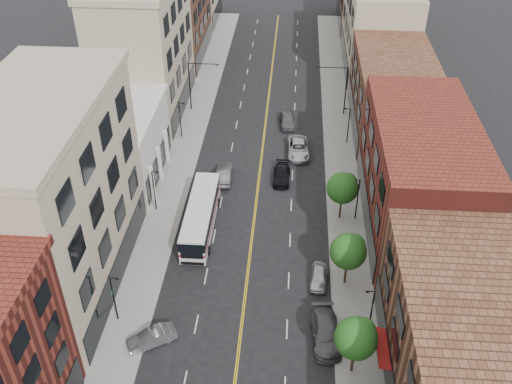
% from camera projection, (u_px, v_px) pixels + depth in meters
% --- Properties ---
extents(sidewalk_left, '(4.00, 110.00, 0.15)m').
position_uv_depth(sidewalk_left, '(183.00, 157.00, 72.36)').
color(sidewalk_left, gray).
rests_on(sidewalk_left, ground).
extents(sidewalk_right, '(4.00, 110.00, 0.15)m').
position_uv_depth(sidewalk_right, '(341.00, 163.00, 71.20)').
color(sidewalk_right, gray).
rests_on(sidewalk_right, ground).
extents(bldg_l_tanoffice, '(10.00, 22.00, 18.00)m').
position_uv_depth(bldg_l_tanoffice, '(52.00, 202.00, 49.75)').
color(bldg_l_tanoffice, tan).
rests_on(bldg_l_tanoffice, ground).
extents(bldg_l_white, '(10.00, 14.00, 8.00)m').
position_uv_depth(bldg_l_white, '(116.00, 145.00, 67.23)').
color(bldg_l_white, silver).
rests_on(bldg_l_white, ground).
extents(bldg_l_far_a, '(10.00, 20.00, 18.00)m').
position_uv_depth(bldg_l_far_a, '(144.00, 49.00, 78.03)').
color(bldg_l_far_a, tan).
rests_on(bldg_l_far_a, ground).
extents(bldg_l_far_b, '(10.00, 20.00, 15.00)m').
position_uv_depth(bldg_l_far_b, '(172.00, 12.00, 95.08)').
color(bldg_l_far_b, brown).
rests_on(bldg_l_far_b, ground).
extents(bldg_r_near, '(10.00, 26.00, 10.00)m').
position_uv_depth(bldg_r_near, '(473.00, 381.00, 39.63)').
color(bldg_r_near, brown).
rests_on(bldg_r_near, ground).
extents(bldg_r_mid, '(10.00, 22.00, 12.00)m').
position_uv_depth(bldg_r_mid, '(420.00, 176.00, 58.44)').
color(bldg_r_mid, maroon).
rests_on(bldg_r_mid, ground).
extents(bldg_r_far_a, '(10.00, 20.00, 10.00)m').
position_uv_depth(bldg_r_far_a, '(393.00, 94.00, 75.99)').
color(bldg_r_far_a, brown).
rests_on(bldg_r_far_a, ground).
extents(bldg_r_far_b, '(10.00, 22.00, 14.00)m').
position_uv_depth(bldg_r_far_b, '(379.00, 24.00, 91.79)').
color(bldg_r_far_b, tan).
rests_on(bldg_r_far_b, ground).
extents(tree_r_1, '(3.40, 3.40, 5.59)m').
position_uv_depth(tree_r_1, '(357.00, 337.00, 43.87)').
color(tree_r_1, black).
rests_on(tree_r_1, sidewalk_right).
extents(tree_r_2, '(3.40, 3.40, 5.59)m').
position_uv_depth(tree_r_2, '(349.00, 250.00, 51.95)').
color(tree_r_2, black).
rests_on(tree_r_2, sidewalk_right).
extents(tree_r_3, '(3.40, 3.40, 5.59)m').
position_uv_depth(tree_r_3, '(343.00, 187.00, 60.03)').
color(tree_r_3, black).
rests_on(tree_r_3, sidewalk_right).
extents(lamp_l_1, '(0.81, 0.55, 5.05)m').
position_uv_depth(lamp_l_1, '(114.00, 296.00, 48.89)').
color(lamp_l_1, black).
rests_on(lamp_l_1, sidewalk_left).
extents(lamp_l_2, '(0.81, 0.55, 5.05)m').
position_uv_depth(lamp_l_2, '(154.00, 188.00, 61.82)').
color(lamp_l_2, black).
rests_on(lamp_l_2, sidewalk_left).
extents(lamp_l_3, '(0.81, 0.55, 5.05)m').
position_uv_depth(lamp_l_3, '(180.00, 118.00, 74.75)').
color(lamp_l_3, black).
rests_on(lamp_l_3, sidewalk_left).
extents(lamp_r_1, '(0.81, 0.55, 5.05)m').
position_uv_depth(lamp_r_1, '(371.00, 310.00, 47.63)').
color(lamp_r_1, black).
rests_on(lamp_r_1, sidewalk_right).
extents(lamp_r_2, '(0.81, 0.55, 5.05)m').
position_uv_depth(lamp_r_2, '(357.00, 197.00, 60.56)').
color(lamp_r_2, black).
rests_on(lamp_r_2, sidewalk_right).
extents(lamp_r_3, '(0.81, 0.55, 5.05)m').
position_uv_depth(lamp_r_3, '(348.00, 124.00, 73.49)').
color(lamp_r_3, black).
rests_on(lamp_r_3, sidewalk_right).
extents(signal_mast_left, '(4.49, 0.18, 7.20)m').
position_uv_depth(signal_mast_left, '(194.00, 80.00, 80.20)').
color(signal_mast_left, black).
rests_on(signal_mast_left, sidewalk_left).
extents(signal_mast_right, '(4.49, 0.18, 7.20)m').
position_uv_depth(signal_mast_right, '(341.00, 85.00, 79.01)').
color(signal_mast_right, black).
rests_on(signal_mast_right, sidewalk_right).
extents(city_bus, '(2.94, 12.09, 3.10)m').
position_uv_depth(city_bus, '(201.00, 215.00, 59.95)').
color(city_bus, silver).
rests_on(city_bus, ground).
extents(car_angle_b, '(4.34, 3.45, 1.38)m').
position_uv_depth(car_angle_b, '(152.00, 338.00, 48.15)').
color(car_angle_b, '#9B9EA2').
rests_on(car_angle_b, ground).
extents(car_parked_mid, '(2.76, 5.86, 1.65)m').
position_uv_depth(car_parked_mid, '(326.00, 332.00, 48.43)').
color(car_parked_mid, '#4D4C51').
rests_on(car_parked_mid, ground).
extents(car_parked_far, '(1.87, 3.97, 1.31)m').
position_uv_depth(car_parked_far, '(319.00, 277.00, 54.09)').
color(car_parked_far, '#BABCC2').
rests_on(car_parked_far, ground).
extents(car_lane_behind, '(1.89, 4.96, 1.61)m').
position_uv_depth(car_lane_behind, '(224.00, 174.00, 67.95)').
color(car_lane_behind, '#4E4E53').
rests_on(car_lane_behind, ground).
extents(car_lane_a, '(2.02, 4.88, 1.41)m').
position_uv_depth(car_lane_a, '(282.00, 175.00, 68.01)').
color(car_lane_a, black).
rests_on(car_lane_a, ground).
extents(car_lane_b, '(3.03, 6.03, 1.64)m').
position_uv_depth(car_lane_b, '(298.00, 148.00, 72.69)').
color(car_lane_b, '#B5B6BD').
rests_on(car_lane_b, ground).
extents(car_lane_c, '(2.49, 5.04, 1.65)m').
position_uv_depth(car_lane_c, '(287.00, 120.00, 78.74)').
color(car_lane_c, '#545459').
rests_on(car_lane_c, ground).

